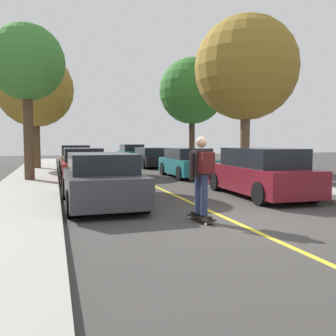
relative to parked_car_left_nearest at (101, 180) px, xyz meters
The scene contains 16 objects.
ground 3.91m from the parked_car_left_nearest, 50.25° to the right, with size 80.00×80.00×0.00m, color #3D3A38.
center_line 2.76m from the parked_car_left_nearest, 22.88° to the left, with size 0.12×39.20×0.01m, color gold.
parked_car_left_nearest is the anchor object (origin of this frame).
parked_car_left_near 6.43m from the parked_car_left_nearest, 90.00° to the left, with size 1.90×4.19×1.42m.
parked_car_left_far 12.45m from the parked_car_left_nearest, 90.00° to the left, with size 1.86×4.63×1.49m.
parked_car_right_nearest 4.93m from the parked_car_left_nearest, ahead, with size 1.98×4.53×1.51m.
parked_car_right_near 8.20m from the parked_car_left_nearest, 53.08° to the left, with size 1.96×4.14×1.39m.
parked_car_right_far 14.47m from the parked_car_left_nearest, 70.10° to the left, with size 1.82×4.58×1.30m.
parked_car_right_farthest 20.41m from the parked_car_left_nearest, 76.04° to the left, with size 2.02×4.61×1.47m.
street_tree_left_nearest 7.86m from the parked_car_left_nearest, 109.08° to the left, with size 3.07×3.07×6.33m.
street_tree_left_near 14.07m from the parked_car_left_nearest, 99.29° to the left, with size 4.46×4.46×6.89m.
street_tree_right_nearest 9.67m from the parked_car_left_nearest, 35.00° to the left, with size 4.63×4.63×7.17m.
street_tree_right_near 14.23m from the parked_car_left_nearest, 58.57° to the left, with size 4.09×4.09×6.75m.
fire_hydrant 7.55m from the parked_car_left_nearest, 31.67° to the left, with size 0.20×0.20×0.70m.
skateboard 3.22m from the parked_car_left_nearest, 55.60° to the right, with size 0.36×0.87×0.10m.
skateboarder 3.22m from the parked_car_left_nearest, 55.86° to the right, with size 0.59×0.71×1.71m.
Camera 1 is at (-3.64, -6.72, 1.71)m, focal length 38.68 mm.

